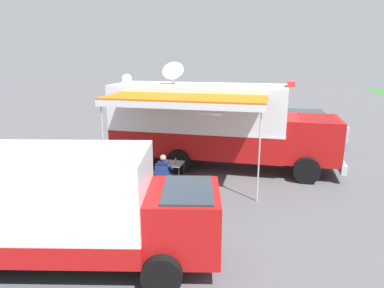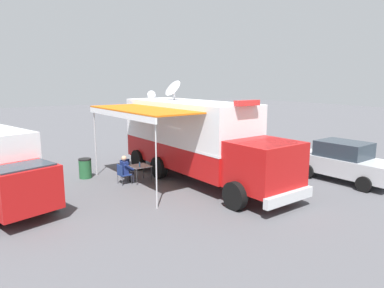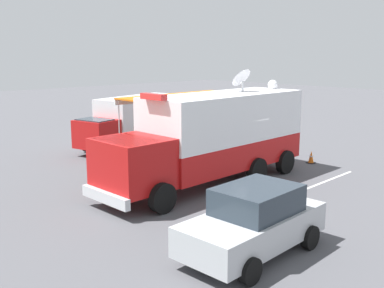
# 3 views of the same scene
# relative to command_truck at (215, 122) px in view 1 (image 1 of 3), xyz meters

# --- Properties ---
(ground_plane) EXTENTS (100.00, 100.00, 0.00)m
(ground_plane) POSITION_rel_command_truck_xyz_m (-0.02, -0.75, -1.94)
(ground_plane) COLOR #515156
(lot_stripe) EXTENTS (0.22, 4.80, 0.01)m
(lot_stripe) POSITION_rel_command_truck_xyz_m (-3.09, -3.20, -1.94)
(lot_stripe) COLOR silver
(lot_stripe) RESTS_ON ground
(command_truck) EXTENTS (5.01, 9.54, 4.53)m
(command_truck) POSITION_rel_command_truck_xyz_m (0.00, 0.00, 0.00)
(command_truck) COLOR #B71414
(command_truck) RESTS_ON ground
(folding_table) EXTENTS (0.82, 0.82, 0.73)m
(folding_table) POSITION_rel_command_truck_xyz_m (2.22, -1.23, -1.27)
(folding_table) COLOR silver
(folding_table) RESTS_ON ground
(water_bottle) EXTENTS (0.07, 0.07, 0.22)m
(water_bottle) POSITION_rel_command_truck_xyz_m (2.32, -1.06, -1.11)
(water_bottle) COLOR #4C99D8
(water_bottle) RESTS_ON folding_table
(folding_chair_at_table) EXTENTS (0.49, 0.49, 0.87)m
(folding_chair_at_table) POSITION_rel_command_truck_xyz_m (3.02, -1.34, -1.43)
(folding_chair_at_table) COLOR navy
(folding_chair_at_table) RESTS_ON ground
(folding_chair_beside_table) EXTENTS (0.49, 0.49, 0.87)m
(folding_chair_beside_table) POSITION_rel_command_truck_xyz_m (2.49, -2.08, -1.43)
(folding_chair_beside_table) COLOR navy
(folding_chair_beside_table) RESTS_ON ground
(seated_responder) EXTENTS (0.67, 0.56, 1.25)m
(seated_responder) POSITION_rel_command_truck_xyz_m (2.83, -1.34, -1.29)
(seated_responder) COLOR navy
(seated_responder) RESTS_ON ground
(trash_bin) EXTENTS (0.57, 0.57, 0.91)m
(trash_bin) POSITION_rel_command_truck_xyz_m (3.99, -3.25, -1.49)
(trash_bin) COLOR #235B33
(trash_bin) RESTS_ON ground
(traffic_cone) EXTENTS (0.36, 0.36, 0.58)m
(traffic_cone) POSITION_rel_command_truck_xyz_m (-0.99, -5.73, -1.66)
(traffic_cone) COLOR black
(traffic_cone) RESTS_ON ground
(support_truck) EXTENTS (3.57, 7.09, 2.70)m
(support_truck) POSITION_rel_command_truck_xyz_m (7.92, -2.14, -0.56)
(support_truck) COLOR white
(support_truck) RESTS_ON ground
(car_behind_truck) EXTENTS (2.15, 4.27, 1.76)m
(car_behind_truck) POSITION_rel_command_truck_xyz_m (-5.28, 3.94, -1.06)
(car_behind_truck) COLOR #B2B5BA
(car_behind_truck) RESTS_ON ground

